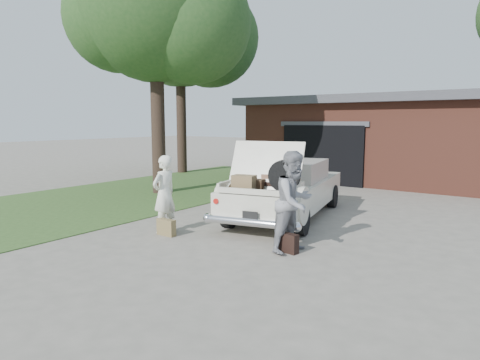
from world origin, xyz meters
The scene contains 10 objects.
ground centered at (0.00, 0.00, 0.00)m, with size 90.00×90.00×0.00m, color gray.
grass_strip centered at (-5.50, 3.00, 0.01)m, with size 6.00×16.00×0.02m, color #2D4C1E.
house centered at (0.98, 11.47, 1.67)m, with size 12.80×7.80×3.30m.
tree_left centered at (-4.92, 3.03, 5.74)m, with size 5.61×4.88×8.44m.
tree_back centered at (-8.25, 7.68, 6.42)m, with size 6.52×5.67×9.54m.
sedan centered at (0.15, 2.34, 0.71)m, with size 2.84×5.11×1.92m.
woman_left centered at (-1.23, -0.43, 0.82)m, with size 0.60×0.39×1.64m, color white.
woman_right centered at (1.68, -0.08, 0.91)m, with size 0.89×0.69×1.83m, color gray.
suitcase_left centered at (-1.00, -0.63, 0.17)m, with size 0.44×0.14×0.34m, color olive.
suitcase_right centered at (1.60, -0.19, 0.18)m, with size 0.46×0.15×0.35m, color black.
Camera 1 is at (5.25, -6.75, 2.34)m, focal length 32.00 mm.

